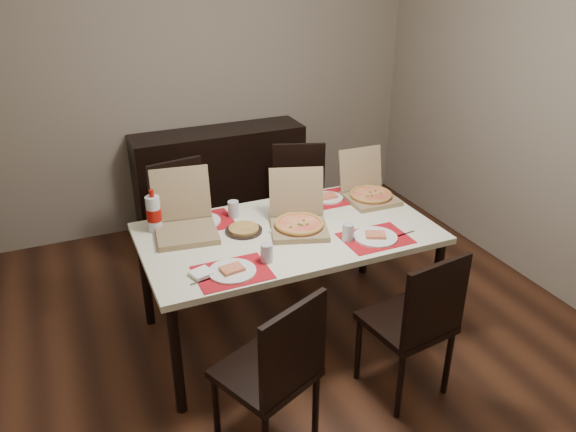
{
  "coord_description": "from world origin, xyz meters",
  "views": [
    {
      "loc": [
        -1.31,
        -2.75,
        2.35
      ],
      "look_at": [
        -0.08,
        0.08,
        0.85
      ],
      "focal_mm": 35.0,
      "sensor_mm": 36.0,
      "label": 1
    }
  ],
  "objects_px": {
    "dining_table": "(288,240)",
    "pizza_box_center": "(299,221)",
    "chair_far_right": "(300,198)",
    "dip_bowl": "(283,218)",
    "soda_bottle": "(154,214)",
    "chair_near_left": "(276,370)",
    "chair_near_right": "(416,320)",
    "sideboard": "(220,179)",
    "chair_far_left": "(185,218)"
  },
  "relations": [
    {
      "from": "chair_far_right",
      "to": "soda_bottle",
      "type": "distance_m",
      "value": 1.42
    },
    {
      "from": "dining_table",
      "to": "dip_bowl",
      "type": "xyz_separation_m",
      "value": [
        0.03,
        0.15,
        0.08
      ]
    },
    {
      "from": "chair_near_right",
      "to": "chair_far_right",
      "type": "relative_size",
      "value": 1.0
    },
    {
      "from": "dining_table",
      "to": "chair_near_right",
      "type": "relative_size",
      "value": 1.94
    },
    {
      "from": "sideboard",
      "to": "pizza_box_center",
      "type": "distance_m",
      "value": 1.74
    },
    {
      "from": "pizza_box_center",
      "to": "soda_bottle",
      "type": "distance_m",
      "value": 0.89
    },
    {
      "from": "chair_near_right",
      "to": "soda_bottle",
      "type": "distance_m",
      "value": 1.67
    },
    {
      "from": "dining_table",
      "to": "pizza_box_center",
      "type": "height_order",
      "value": "pizza_box_center"
    },
    {
      "from": "dining_table",
      "to": "chair_near_left",
      "type": "distance_m",
      "value": 1.01
    },
    {
      "from": "chair_near_left",
      "to": "chair_far_left",
      "type": "height_order",
      "value": "same"
    },
    {
      "from": "chair_near_left",
      "to": "chair_far_left",
      "type": "xyz_separation_m",
      "value": [
        0.01,
        1.8,
        0.0
      ]
    },
    {
      "from": "chair_near_right",
      "to": "soda_bottle",
      "type": "relative_size",
      "value": 3.41
    },
    {
      "from": "chair_near_right",
      "to": "chair_far_left",
      "type": "xyz_separation_m",
      "value": [
        -0.85,
        1.74,
        0.0
      ]
    },
    {
      "from": "sideboard",
      "to": "dip_bowl",
      "type": "distance_m",
      "value": 1.57
    },
    {
      "from": "chair_near_left",
      "to": "chair_far_left",
      "type": "distance_m",
      "value": 1.8
    },
    {
      "from": "pizza_box_center",
      "to": "soda_bottle",
      "type": "xyz_separation_m",
      "value": [
        -0.82,
        0.33,
        0.06
      ]
    },
    {
      "from": "chair_far_right",
      "to": "dip_bowl",
      "type": "relative_size",
      "value": 8.42
    },
    {
      "from": "sideboard",
      "to": "chair_far_right",
      "type": "relative_size",
      "value": 1.61
    },
    {
      "from": "sideboard",
      "to": "chair_far_right",
      "type": "bearing_deg",
      "value": -62.11
    },
    {
      "from": "sideboard",
      "to": "soda_bottle",
      "type": "xyz_separation_m",
      "value": [
        -0.83,
        -1.37,
        0.42
      ]
    },
    {
      "from": "dining_table",
      "to": "soda_bottle",
      "type": "bearing_deg",
      "value": 156.37
    },
    {
      "from": "chair_near_right",
      "to": "chair_near_left",
      "type": "bearing_deg",
      "value": -175.92
    },
    {
      "from": "soda_bottle",
      "to": "chair_near_left",
      "type": "bearing_deg",
      "value": -76.08
    },
    {
      "from": "dining_table",
      "to": "dip_bowl",
      "type": "distance_m",
      "value": 0.18
    },
    {
      "from": "dining_table",
      "to": "soda_bottle",
      "type": "relative_size",
      "value": 6.6
    },
    {
      "from": "dining_table",
      "to": "pizza_box_center",
      "type": "relative_size",
      "value": 3.85
    },
    {
      "from": "soda_bottle",
      "to": "sideboard",
      "type": "bearing_deg",
      "value": 58.75
    },
    {
      "from": "chair_far_left",
      "to": "pizza_box_center",
      "type": "relative_size",
      "value": 1.99
    },
    {
      "from": "chair_near_left",
      "to": "dining_table",
      "type": "bearing_deg",
      "value": 63.07
    },
    {
      "from": "sideboard",
      "to": "chair_far_right",
      "type": "distance_m",
      "value": 0.9
    },
    {
      "from": "chair_near_right",
      "to": "chair_far_right",
      "type": "bearing_deg",
      "value": 86.85
    },
    {
      "from": "chair_near_right",
      "to": "dip_bowl",
      "type": "xyz_separation_m",
      "value": [
        -0.37,
        0.98,
        0.25
      ]
    },
    {
      "from": "chair_near_left",
      "to": "dip_bowl",
      "type": "bearing_deg",
      "value": 65.05
    },
    {
      "from": "pizza_box_center",
      "to": "dip_bowl",
      "type": "relative_size",
      "value": 4.23
    },
    {
      "from": "soda_bottle",
      "to": "dip_bowl",
      "type": "bearing_deg",
      "value": -12.65
    },
    {
      "from": "dip_bowl",
      "to": "chair_far_right",
      "type": "bearing_deg",
      "value": 58.26
    },
    {
      "from": "dining_table",
      "to": "chair_near_right",
      "type": "bearing_deg",
      "value": -64.19
    },
    {
      "from": "dining_table",
      "to": "chair_far_left",
      "type": "distance_m",
      "value": 1.03
    },
    {
      "from": "chair_near_left",
      "to": "sideboard",
      "type": "bearing_deg",
      "value": 78.48
    },
    {
      "from": "chair_far_left",
      "to": "dip_bowl",
      "type": "relative_size",
      "value": 8.42
    },
    {
      "from": "sideboard",
      "to": "chair_far_left",
      "type": "relative_size",
      "value": 1.61
    },
    {
      "from": "chair_far_right",
      "to": "sideboard",
      "type": "bearing_deg",
      "value": 117.89
    },
    {
      "from": "chair_near_left",
      "to": "chair_near_right",
      "type": "bearing_deg",
      "value": 4.08
    },
    {
      "from": "dip_bowl",
      "to": "soda_bottle",
      "type": "bearing_deg",
      "value": 167.35
    },
    {
      "from": "dining_table",
      "to": "chair_far_left",
      "type": "bearing_deg",
      "value": 116.1
    },
    {
      "from": "chair_near_left",
      "to": "chair_near_right",
      "type": "distance_m",
      "value": 0.85
    },
    {
      "from": "dining_table",
      "to": "dip_bowl",
      "type": "height_order",
      "value": "dip_bowl"
    },
    {
      "from": "chair_near_left",
      "to": "soda_bottle",
      "type": "bearing_deg",
      "value": 103.92
    },
    {
      "from": "chair_near_right",
      "to": "dining_table",
      "type": "bearing_deg",
      "value": 115.81
    },
    {
      "from": "dining_table",
      "to": "pizza_box_center",
      "type": "xyz_separation_m",
      "value": [
        0.07,
        -0.0,
        0.12
      ]
    }
  ]
}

